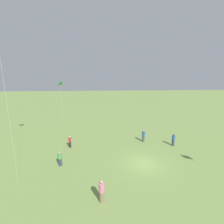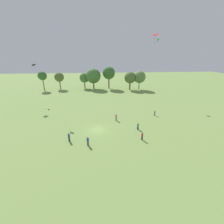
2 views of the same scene
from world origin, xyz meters
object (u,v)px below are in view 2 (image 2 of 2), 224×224
(person_0, at_px, (138,126))
(person_3, at_px, (69,137))
(person_4, at_px, (155,113))
(picnic_bag_1, at_px, (45,108))
(kite_1, at_px, (34,66))
(kite_4, at_px, (155,40))
(kite_2, at_px, (158,46))
(picnic_bag_0, at_px, (49,109))
(person_1, at_px, (116,117))
(kite_3, at_px, (60,91))
(person_5, at_px, (142,136))
(person_2, at_px, (88,141))

(person_0, xyz_separation_m, person_3, (-15.25, -3.72, 0.08))
(person_4, relative_size, picnic_bag_1, 3.60)
(kite_1, relative_size, kite_4, 0.66)
(kite_2, height_order, picnic_bag_0, kite_2)
(person_1, relative_size, kite_4, 0.09)
(person_3, xyz_separation_m, picnic_bag_0, (-9.85, 19.59, -0.75))
(kite_2, xyz_separation_m, picnic_bag_1, (-39.94, -9.21, -19.48))
(person_4, relative_size, picnic_bag_0, 3.48)
(person_4, relative_size, kite_4, 0.08)
(picnic_bag_1, bearing_deg, picnic_bag_0, -42.73)
(person_3, height_order, kite_3, kite_3)
(person_1, bearing_deg, kite_3, 127.99)
(kite_2, height_order, picnic_bag_1, kite_2)
(person_5, relative_size, kite_3, 0.20)
(kite_3, bearing_deg, person_0, 102.31)
(person_0, height_order, picnic_bag_0, person_0)
(person_2, distance_m, person_5, 11.11)
(person_1, bearing_deg, kite_1, 101.15)
(person_3, distance_m, kite_3, 13.67)
(kite_1, height_order, kite_4, kite_4)
(person_1, distance_m, kite_3, 16.03)
(person_5, bearing_deg, picnic_bag_0, -146.83)
(person_3, xyz_separation_m, kite_3, (-3.57, 11.19, 7.00))
(person_4, distance_m, person_5, 14.67)
(picnic_bag_0, bearing_deg, kite_1, 124.97)
(person_3, bearing_deg, person_1, 1.05)
(person_4, height_order, kite_4, kite_4)
(person_1, height_order, kite_4, kite_4)
(person_1, relative_size, person_4, 1.17)
(person_3, distance_m, kite_1, 32.83)
(person_1, bearing_deg, person_4, -32.82)
(person_3, bearing_deg, picnic_bag_1, 78.79)
(person_0, distance_m, kite_4, 19.06)
(person_4, bearing_deg, picnic_bag_1, -140.56)
(kite_3, height_order, picnic_bag_0, kite_3)
(person_2, height_order, person_5, person_2)
(kite_2, height_order, kite_3, kite_2)
(person_3, relative_size, person_4, 1.12)
(person_4, relative_size, kite_1, 0.12)
(person_0, height_order, picnic_bag_1, person_0)
(person_0, relative_size, picnic_bag_0, 3.60)
(person_1, relative_size, person_5, 1.11)
(person_3, xyz_separation_m, kite_4, (18.42, 6.46, 18.52))
(kite_1, height_order, kite_2, kite_2)
(kite_2, bearing_deg, person_2, 90.74)
(person_0, height_order, person_2, person_2)
(person_0, distance_m, kite_1, 39.74)
(person_1, bearing_deg, kite_2, 5.64)
(kite_1, distance_m, kite_3, 19.81)
(kite_4, bearing_deg, kite_1, -122.49)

